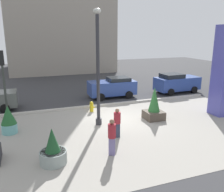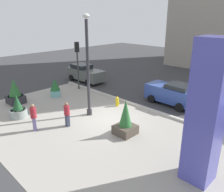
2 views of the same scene
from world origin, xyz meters
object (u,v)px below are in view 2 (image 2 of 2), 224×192
(lamp_post, at_px, (88,69))
(potted_plant_curbside, at_px, (55,88))
(pedestrian_crossing, at_px, (67,113))
(pedestrian_on_sidewalk, at_px, (34,116))
(car_intersection, at_px, (173,93))
(art_pillar_blue, at_px, (206,115))
(car_curb_east, at_px, (85,73))
(potted_plant_mid_plaza, at_px, (125,121))
(potted_plant_by_pillar, at_px, (15,93))
(traffic_light_corner, at_px, (77,58))
(potted_plant_near_right, at_px, (18,109))
(fire_hydrant, at_px, (117,101))

(lamp_post, height_order, potted_plant_curbside, lamp_post)
(pedestrian_crossing, relative_size, pedestrian_on_sidewalk, 0.93)
(lamp_post, bearing_deg, car_intersection, 62.66)
(art_pillar_blue, distance_m, car_curb_east, 16.66)
(art_pillar_blue, distance_m, potted_plant_mid_plaza, 5.25)
(potted_plant_by_pillar, relative_size, traffic_light_corner, 0.46)
(art_pillar_blue, height_order, potted_plant_near_right, art_pillar_blue)
(potted_plant_curbside, height_order, potted_plant_by_pillar, potted_plant_by_pillar)
(potted_plant_mid_plaza, xyz_separation_m, pedestrian_on_sidewalk, (-4.15, -3.54, 0.12))
(potted_plant_by_pillar, bearing_deg, traffic_light_corner, 84.02)
(traffic_light_corner, distance_m, pedestrian_crossing, 7.94)
(potted_plant_mid_plaza, height_order, pedestrian_on_sidewalk, potted_plant_mid_plaza)
(traffic_light_corner, xyz_separation_m, pedestrian_crossing, (5.64, -5.20, -2.06))
(potted_plant_by_pillar, distance_m, car_curb_east, 7.98)
(lamp_post, xyz_separation_m, potted_plant_by_pillar, (-5.86, -2.66, -2.40))
(potted_plant_mid_plaza, bearing_deg, pedestrian_crossing, -150.76)
(art_pillar_blue, height_order, traffic_light_corner, art_pillar_blue)
(fire_hydrant, bearing_deg, art_pillar_blue, -23.62)
(car_curb_east, bearing_deg, pedestrian_crossing, -45.12)
(car_curb_east, bearing_deg, potted_plant_near_right, -66.89)
(potted_plant_near_right, bearing_deg, car_intersection, 57.14)
(lamp_post, bearing_deg, potted_plant_mid_plaza, -4.64)
(lamp_post, height_order, traffic_light_corner, lamp_post)
(car_intersection, bearing_deg, lamp_post, -117.34)
(potted_plant_by_pillar, xyz_separation_m, pedestrian_crossing, (6.24, 0.56, 0.02))
(pedestrian_on_sidewalk, bearing_deg, potted_plant_curbside, 136.56)
(fire_hydrant, height_order, pedestrian_crossing, pedestrian_crossing)
(potted_plant_curbside, distance_m, car_intersection, 9.71)
(car_intersection, bearing_deg, potted_plant_near_right, -122.86)
(potted_plant_near_right, bearing_deg, potted_plant_curbside, 114.88)
(traffic_light_corner, height_order, pedestrian_on_sidewalk, traffic_light_corner)
(lamp_post, height_order, pedestrian_crossing, lamp_post)
(lamp_post, xyz_separation_m, potted_plant_curbside, (-5.03, 0.43, -2.48))
(traffic_light_corner, relative_size, car_curb_east, 1.00)
(potted_plant_mid_plaza, distance_m, car_curb_east, 11.91)
(lamp_post, relative_size, potted_plant_by_pillar, 3.33)
(pedestrian_on_sidewalk, bearing_deg, pedestrian_crossing, 61.98)
(potted_plant_curbside, xyz_separation_m, pedestrian_crossing, (5.41, -2.53, 0.10))
(car_intersection, bearing_deg, fire_hydrant, -129.99)
(lamp_post, bearing_deg, pedestrian_crossing, -79.55)
(potted_plant_mid_plaza, relative_size, pedestrian_crossing, 1.33)
(fire_hydrant, bearing_deg, traffic_light_corner, 174.33)
(potted_plant_by_pillar, height_order, traffic_light_corner, traffic_light_corner)
(fire_hydrant, distance_m, car_intersection, 4.35)
(potted_plant_curbside, relative_size, traffic_light_corner, 0.36)
(potted_plant_mid_plaza, xyz_separation_m, potted_plant_curbside, (-8.64, 0.72, -0.06))
(car_intersection, bearing_deg, car_curb_east, -176.51)
(art_pillar_blue, relative_size, car_intersection, 1.46)
(potted_plant_near_right, height_order, traffic_light_corner, traffic_light_corner)
(lamp_post, distance_m, art_pillar_blue, 8.43)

